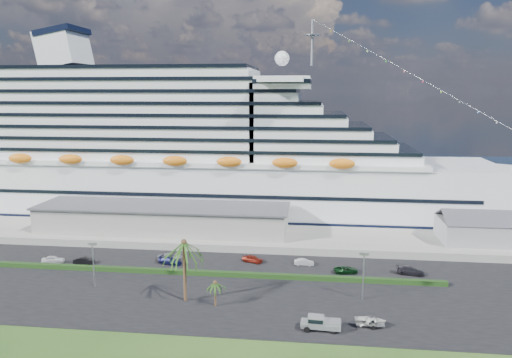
# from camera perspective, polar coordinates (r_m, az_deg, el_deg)

# --- Properties ---
(ground) EXTENTS (420.00, 420.00, 0.00)m
(ground) POSITION_cam_1_polar(r_m,az_deg,el_deg) (82.72, -1.85, -15.22)
(ground) COLOR #244A18
(ground) RESTS_ON ground
(asphalt_lot) EXTENTS (140.00, 38.00, 0.12)m
(asphalt_lot) POSITION_cam_1_polar(r_m,az_deg,el_deg) (92.67, -0.80, -12.32)
(asphalt_lot) COLOR black
(asphalt_lot) RESTS_ON ground
(wharf) EXTENTS (240.00, 20.00, 1.80)m
(wharf) POSITION_cam_1_polar(r_m,az_deg,el_deg) (119.58, 1.06, -6.70)
(wharf) COLOR gray
(wharf) RESTS_ON ground
(water) EXTENTS (420.00, 160.00, 0.02)m
(water) POSITION_cam_1_polar(r_m,az_deg,el_deg) (207.30, 3.57, 0.18)
(water) COLOR black
(water) RESTS_ON ground
(cruise_ship) EXTENTS (191.00, 38.00, 54.00)m
(cruise_ship) POSITION_cam_1_polar(r_m,az_deg,el_deg) (143.07, -6.56, 2.48)
(cruise_ship) COLOR silver
(cruise_ship) RESTS_ON ground
(terminal_building) EXTENTS (61.00, 15.00, 6.30)m
(terminal_building) POSITION_cam_1_polar(r_m,az_deg,el_deg) (123.42, -10.60, -4.36)
(terminal_building) COLOR gray
(terminal_building) RESTS_ON wharf
(port_shed) EXTENTS (24.00, 12.31, 7.37)m
(port_shed) POSITION_cam_1_polar(r_m,az_deg,el_deg) (124.82, 25.66, -5.32)
(port_shed) COLOR gray
(port_shed) RESTS_ON wharf
(hedge) EXTENTS (88.00, 1.10, 0.90)m
(hedge) POSITION_cam_1_polar(r_m,az_deg,el_deg) (98.36, -5.11, -10.69)
(hedge) COLOR black
(hedge) RESTS_ON asphalt_lot
(lamp_post_left) EXTENTS (1.60, 0.35, 8.27)m
(lamp_post_left) POSITION_cam_1_polar(r_m,az_deg,el_deg) (95.76, -18.11, -8.71)
(lamp_post_left) COLOR gray
(lamp_post_left) RESTS_ON asphalt_lot
(lamp_post_right) EXTENTS (1.60, 0.35, 8.27)m
(lamp_post_right) POSITION_cam_1_polar(r_m,az_deg,el_deg) (87.66, 12.20, -10.18)
(lamp_post_right) COLOR gray
(lamp_post_right) RESTS_ON asphalt_lot
(palm_tall) EXTENTS (8.82, 8.82, 11.13)m
(palm_tall) POSITION_cam_1_polar(r_m,az_deg,el_deg) (84.95, -8.22, -7.96)
(palm_tall) COLOR #47301E
(palm_tall) RESTS_ON ground
(palm_short) EXTENTS (3.53, 3.53, 4.56)m
(palm_short) POSITION_cam_1_polar(r_m,az_deg,el_deg) (84.25, -4.70, -12.05)
(palm_short) COLOR #47301E
(palm_short) RESTS_ON ground
(parked_car_0) EXTENTS (4.75, 2.68, 1.53)m
(parked_car_0) POSITION_cam_1_polar(r_m,az_deg,el_deg) (112.69, -22.17, -8.52)
(parked_car_0) COLOR white
(parked_car_0) RESTS_ON asphalt_lot
(parked_car_1) EXTENTS (4.35, 1.93, 1.39)m
(parked_car_1) POSITION_cam_1_polar(r_m,az_deg,el_deg) (110.11, -19.06, -8.79)
(parked_car_1) COLOR black
(parked_car_1) RESTS_ON asphalt_lot
(parked_car_2) EXTENTS (5.64, 3.78, 1.44)m
(parked_car_2) POSITION_cam_1_polar(r_m,az_deg,el_deg) (107.89, -9.81, -8.75)
(parked_car_2) COLOR #A2A4AB
(parked_car_2) RESTS_ON asphalt_lot
(parked_car_3) EXTENTS (5.37, 3.20, 1.46)m
(parked_car_3) POSITION_cam_1_polar(r_m,az_deg,el_deg) (105.48, -9.78, -9.18)
(parked_car_3) COLOR #15174B
(parked_car_3) RESTS_ON asphalt_lot
(parked_car_4) EXTENTS (4.70, 3.14, 1.49)m
(parked_car_4) POSITION_cam_1_polar(r_m,az_deg,el_deg) (105.03, -0.40, -9.11)
(parked_car_4) COLOR maroon
(parked_car_4) RESTS_ON asphalt_lot
(parked_car_5) EXTENTS (4.03, 1.49, 1.32)m
(parked_car_5) POSITION_cam_1_polar(r_m,az_deg,el_deg) (103.80, 5.52, -9.44)
(parked_car_5) COLOR #BBBCC3
(parked_car_5) RESTS_ON asphalt_lot
(parked_car_6) EXTENTS (5.05, 3.02, 1.31)m
(parked_car_6) POSITION_cam_1_polar(r_m,az_deg,el_deg) (100.71, 10.26, -10.18)
(parked_car_6) COLOR black
(parked_car_6) RESTS_ON asphalt_lot
(parked_car_7) EXTENTS (5.60, 3.19, 1.53)m
(parked_car_7) POSITION_cam_1_polar(r_m,az_deg,el_deg) (102.85, 17.22, -9.98)
(parked_car_7) COLOR #242328
(parked_car_7) RESTS_ON asphalt_lot
(pickup_truck) EXTENTS (6.06, 2.53, 2.10)m
(pickup_truck) POSITION_cam_1_polar(r_m,az_deg,el_deg) (77.84, 7.35, -15.96)
(pickup_truck) COLOR black
(pickup_truck) RESTS_ON asphalt_lot
(boat_trailer) EXTENTS (5.36, 3.50, 1.54)m
(boat_trailer) POSITION_cam_1_polar(r_m,az_deg,el_deg) (80.00, 12.94, -15.50)
(boat_trailer) COLOR gray
(boat_trailer) RESTS_ON asphalt_lot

